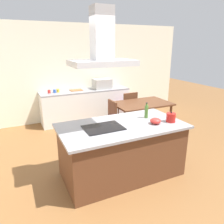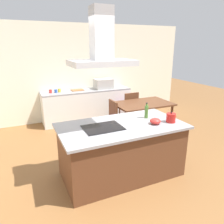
% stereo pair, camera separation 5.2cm
% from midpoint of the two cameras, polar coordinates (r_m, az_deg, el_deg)
% --- Properties ---
extents(ground, '(16.00, 16.00, 0.00)m').
position_cam_midpoint_polar(ground, '(5.11, -4.96, -7.34)').
color(ground, brown).
extents(wall_back, '(7.20, 0.10, 2.70)m').
position_cam_midpoint_polar(wall_back, '(6.37, -10.66, 10.09)').
color(wall_back, silver).
rests_on(wall_back, ground).
extents(kitchen_island, '(2.03, 1.08, 0.90)m').
position_cam_midpoint_polar(kitchen_island, '(3.67, 2.87, -9.93)').
color(kitchen_island, '#59331E').
rests_on(kitchen_island, ground).
extents(cooktop, '(0.60, 0.44, 0.01)m').
position_cam_midpoint_polar(cooktop, '(3.36, -2.01, -4.13)').
color(cooktop, black).
rests_on(cooktop, kitchen_island).
extents(tea_kettle, '(0.21, 0.15, 0.18)m').
position_cam_midpoint_polar(tea_kettle, '(3.72, 15.71, -1.46)').
color(tea_kettle, '#B21E19').
rests_on(tea_kettle, kitchen_island).
extents(olive_oil_bottle, '(0.06, 0.06, 0.27)m').
position_cam_midpoint_polar(olive_oil_bottle, '(3.82, 9.47, 0.13)').
color(olive_oil_bottle, '#47722D').
rests_on(olive_oil_bottle, kitchen_island).
extents(mixing_bowl, '(0.18, 0.18, 0.10)m').
position_cam_midpoint_polar(mixing_bowl, '(3.58, 11.81, -2.37)').
color(mixing_bowl, red).
rests_on(mixing_bowl, kitchen_island).
extents(back_counter, '(2.52, 0.62, 0.90)m').
position_cam_midpoint_polar(back_counter, '(6.29, -6.35, 1.81)').
color(back_counter, silver).
rests_on(back_counter, ground).
extents(countertop_microwave, '(0.50, 0.38, 0.28)m').
position_cam_midpoint_polar(countertop_microwave, '(6.33, -2.06, 7.49)').
color(countertop_microwave, '#B2AFAA').
rests_on(countertop_microwave, back_counter).
extents(coffee_mug_red, '(0.08, 0.08, 0.09)m').
position_cam_midpoint_polar(coffee_mug_red, '(5.96, -15.72, 5.28)').
color(coffee_mug_red, red).
rests_on(coffee_mug_red, back_counter).
extents(coffee_mug_blue, '(0.08, 0.08, 0.09)m').
position_cam_midpoint_polar(coffee_mug_blue, '(5.96, -14.38, 5.40)').
color(coffee_mug_blue, '#2D56B2').
rests_on(coffee_mug_blue, back_counter).
extents(coffee_mug_yellow, '(0.08, 0.08, 0.09)m').
position_cam_midpoint_polar(coffee_mug_yellow, '(6.01, -13.52, 5.56)').
color(coffee_mug_yellow, gold).
rests_on(coffee_mug_yellow, back_counter).
extents(cutting_board, '(0.34, 0.24, 0.02)m').
position_cam_midpoint_polar(cutting_board, '(6.16, -8.88, 5.76)').
color(cutting_board, '#995B33').
rests_on(cutting_board, back_counter).
extents(dining_table, '(1.40, 0.90, 0.75)m').
position_cam_midpoint_polar(dining_table, '(5.42, 8.38, 1.54)').
color(dining_table, '#59331E').
rests_on(dining_table, ground).
extents(chair_facing_back_wall, '(0.42, 0.42, 0.89)m').
position_cam_midpoint_polar(chair_facing_back_wall, '(6.01, 4.92, 1.69)').
color(chair_facing_back_wall, purple).
rests_on(chair_facing_back_wall, ground).
extents(chair_at_left_end, '(0.42, 0.42, 0.89)m').
position_cam_midpoint_polar(chair_at_left_end, '(5.05, -0.49, -1.36)').
color(chair_at_left_end, purple).
rests_on(chair_at_left_end, ground).
extents(range_hood, '(0.90, 0.55, 0.78)m').
position_cam_midpoint_polar(range_hood, '(3.12, -2.25, 16.74)').
color(range_hood, '#ADADB2').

